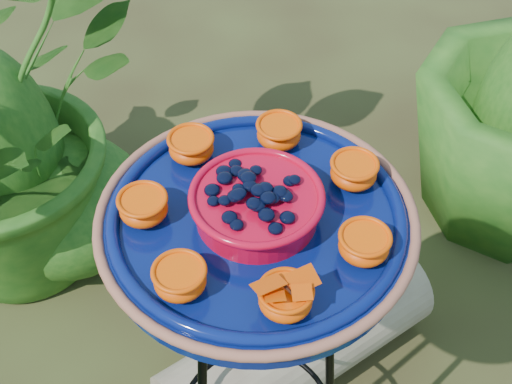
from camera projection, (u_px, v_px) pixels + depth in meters
tripod_stand at (257, 357)px, 1.16m from camera, size 0.31×0.32×0.79m
feeder_dish at (257, 218)px, 0.91m from camera, size 0.44×0.44×0.09m
driftwood_log at (298, 345)px, 1.60m from camera, size 0.67×0.46×0.21m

